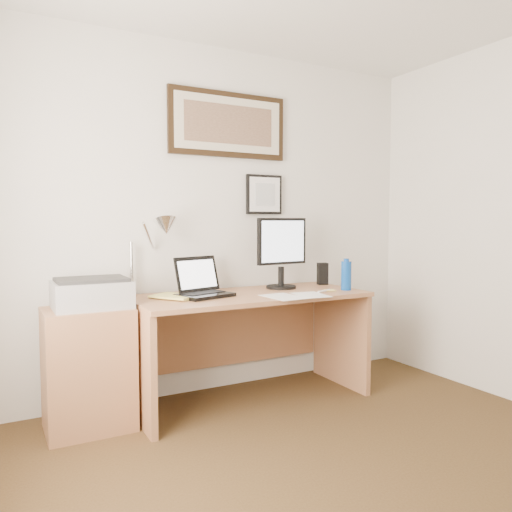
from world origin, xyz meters
TOP-DOWN VIEW (x-y plane):
  - wall_back at (0.00, 2.00)m, footprint 3.50×0.02m
  - side_cabinet at (-0.92, 1.68)m, footprint 0.50×0.40m
  - water_bottle at (0.84, 1.46)m, footprint 0.07×0.07m
  - bottle_cap at (0.84, 1.46)m, footprint 0.04×0.04m
  - speaker at (0.88, 1.80)m, footprint 0.09×0.09m
  - paper_sheet_a at (0.27, 1.40)m, footprint 0.23×0.31m
  - paper_sheet_b at (0.47, 1.37)m, footprint 0.23×0.30m
  - sticky_pad at (0.71, 1.47)m, footprint 0.09×0.09m
  - marker_pen at (0.64, 1.45)m, footprint 0.14×0.06m
  - book at (-0.46, 1.62)m, footprint 0.33×0.35m
  - desk at (0.15, 1.72)m, footprint 1.60×0.70m
  - laptop at (-0.18, 1.68)m, footprint 0.39×0.38m
  - lcd_monitor at (0.48, 1.76)m, footprint 0.42×0.22m
  - printer at (-0.89, 1.69)m, footprint 0.44×0.34m
  - desk_lamp at (-0.41, 1.81)m, footprint 0.29×0.27m
  - picture_large at (0.15, 1.97)m, footprint 0.92×0.04m
  - picture_small at (0.45, 1.97)m, footprint 0.30×0.03m

SIDE VIEW (x-z plane):
  - side_cabinet at x=-0.92m, z-range 0.00..0.73m
  - desk at x=0.15m, z-range 0.14..0.89m
  - paper_sheet_a at x=0.27m, z-range 0.75..0.75m
  - paper_sheet_b at x=0.47m, z-range 0.75..0.75m
  - sticky_pad at x=0.71m, z-range 0.75..0.76m
  - marker_pen at x=0.64m, z-range 0.75..0.77m
  - book at x=-0.46m, z-range 0.75..0.77m
  - laptop at x=-0.18m, z-range 0.68..0.94m
  - printer at x=-0.89m, z-range 0.73..0.91m
  - speaker at x=0.88m, z-range 0.75..0.92m
  - water_bottle at x=0.84m, z-range 0.75..0.96m
  - bottle_cap at x=0.84m, z-range 0.96..0.98m
  - lcd_monitor at x=0.48m, z-range 0.78..1.30m
  - desk_lamp at x=-0.41m, z-range 0.92..1.45m
  - wall_back at x=0.00m, z-range 0.00..2.50m
  - picture_small at x=0.45m, z-range 1.30..1.60m
  - picture_large at x=0.15m, z-range 1.72..2.19m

